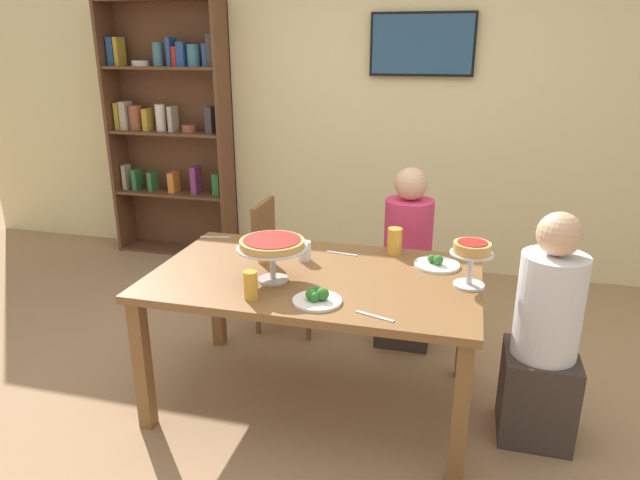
{
  "coord_description": "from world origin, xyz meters",
  "views": [
    {
      "loc": [
        0.7,
        -2.58,
        1.84
      ],
      "look_at": [
        0.0,
        0.1,
        0.89
      ],
      "focal_mm": 31.9,
      "sensor_mm": 36.0,
      "label": 1
    }
  ],
  "objects_px": {
    "beer_glass_amber_tall": "(251,285)",
    "personal_pizza_stand": "(471,254)",
    "beer_glass_amber_spare": "(265,249)",
    "television": "(422,44)",
    "cutlery_knife_near": "(215,237)",
    "dining_table": "(315,289)",
    "deep_dish_pizza_stand": "(272,246)",
    "diner_head_east": "(544,346)",
    "salad_plate_near_diner": "(437,264)",
    "chair_far_left": "(280,258)",
    "salad_plate_far_diner": "(317,298)",
    "cutlery_fork_far": "(375,316)",
    "cutlery_fork_near": "(342,253)",
    "diner_far_right": "(406,270)",
    "water_glass_clear_near": "(304,251)",
    "beer_glass_amber_short": "(395,241)",
    "bookshelf": "(170,127)"
  },
  "relations": [
    {
      "from": "beer_glass_amber_tall",
      "to": "personal_pizza_stand",
      "type": "bearing_deg",
      "value": 22.86
    },
    {
      "from": "beer_glass_amber_spare",
      "to": "personal_pizza_stand",
      "type": "bearing_deg",
      "value": -2.96
    },
    {
      "from": "television",
      "to": "cutlery_knife_near",
      "type": "height_order",
      "value": "television"
    },
    {
      "from": "dining_table",
      "to": "deep_dish_pizza_stand",
      "type": "distance_m",
      "value": 0.34
    },
    {
      "from": "diner_head_east",
      "to": "beer_glass_amber_spare",
      "type": "xyz_separation_m",
      "value": [
        -1.43,
        0.1,
        0.32
      ]
    },
    {
      "from": "television",
      "to": "salad_plate_near_diner",
      "type": "bearing_deg",
      "value": -80.7
    },
    {
      "from": "chair_far_left",
      "to": "beer_glass_amber_tall",
      "type": "relative_size",
      "value": 6.43
    },
    {
      "from": "salad_plate_far_diner",
      "to": "cutlery_fork_far",
      "type": "height_order",
      "value": "salad_plate_far_diner"
    },
    {
      "from": "personal_pizza_stand",
      "to": "beer_glass_amber_spare",
      "type": "bearing_deg",
      "value": 177.04
    },
    {
      "from": "beer_glass_amber_tall",
      "to": "cutlery_fork_near",
      "type": "xyz_separation_m",
      "value": [
        0.27,
        0.69,
        -0.07
      ]
    },
    {
      "from": "television",
      "to": "diner_head_east",
      "type": "distance_m",
      "value": 2.65
    },
    {
      "from": "personal_pizza_stand",
      "to": "salad_plate_near_diner",
      "type": "height_order",
      "value": "personal_pizza_stand"
    },
    {
      "from": "dining_table",
      "to": "personal_pizza_stand",
      "type": "bearing_deg",
      "value": 3.26
    },
    {
      "from": "beer_glass_amber_tall",
      "to": "cutlery_knife_near",
      "type": "xyz_separation_m",
      "value": [
        -0.53,
        0.77,
        -0.07
      ]
    },
    {
      "from": "television",
      "to": "personal_pizza_stand",
      "type": "xyz_separation_m",
      "value": [
        0.47,
        -2.06,
        -0.94
      ]
    },
    {
      "from": "chair_far_left",
      "to": "salad_plate_near_diner",
      "type": "xyz_separation_m",
      "value": [
        1.05,
        -0.54,
        0.27
      ]
    },
    {
      "from": "deep_dish_pizza_stand",
      "to": "salad_plate_far_diner",
      "type": "distance_m",
      "value": 0.37
    },
    {
      "from": "beer_glass_amber_tall",
      "to": "cutlery_knife_near",
      "type": "bearing_deg",
      "value": 124.61
    },
    {
      "from": "dining_table",
      "to": "diner_far_right",
      "type": "bearing_deg",
      "value": 64.33
    },
    {
      "from": "dining_table",
      "to": "television",
      "type": "height_order",
      "value": "television"
    },
    {
      "from": "television",
      "to": "beer_glass_amber_tall",
      "type": "distance_m",
      "value": 2.73
    },
    {
      "from": "cutlery_fork_near",
      "to": "cutlery_knife_near",
      "type": "distance_m",
      "value": 0.81
    },
    {
      "from": "diner_far_right",
      "to": "television",
      "type": "bearing_deg",
      "value": -175.85
    },
    {
      "from": "beer_glass_amber_spare",
      "to": "water_glass_clear_near",
      "type": "bearing_deg",
      "value": 21.21
    },
    {
      "from": "water_glass_clear_near",
      "to": "dining_table",
      "type": "bearing_deg",
      "value": -58.78
    },
    {
      "from": "salad_plate_far_diner",
      "to": "cutlery_knife_near",
      "type": "bearing_deg",
      "value": 138.74
    },
    {
      "from": "salad_plate_far_diner",
      "to": "beer_glass_amber_tall",
      "type": "bearing_deg",
      "value": -172.27
    },
    {
      "from": "cutlery_fork_near",
      "to": "chair_far_left",
      "type": "bearing_deg",
      "value": -34.1
    },
    {
      "from": "personal_pizza_stand",
      "to": "beer_glass_amber_spare",
      "type": "height_order",
      "value": "personal_pizza_stand"
    },
    {
      "from": "beer_glass_amber_short",
      "to": "water_glass_clear_near",
      "type": "bearing_deg",
      "value": -153.21
    },
    {
      "from": "water_glass_clear_near",
      "to": "bookshelf",
      "type": "bearing_deg",
      "value": 133.98
    },
    {
      "from": "salad_plate_near_diner",
      "to": "cutlery_fork_near",
      "type": "xyz_separation_m",
      "value": [
        -0.52,
        0.06,
        -0.01
      ]
    },
    {
      "from": "dining_table",
      "to": "personal_pizza_stand",
      "type": "relative_size",
      "value": 7.32
    },
    {
      "from": "chair_far_left",
      "to": "salad_plate_far_diner",
      "type": "xyz_separation_m",
      "value": [
        0.56,
        -1.13,
        0.28
      ]
    },
    {
      "from": "beer_glass_amber_tall",
      "to": "dining_table",
      "type": "bearing_deg",
      "value": 60.56
    },
    {
      "from": "diner_head_east",
      "to": "beer_glass_amber_short",
      "type": "xyz_separation_m",
      "value": [
        -0.78,
        0.41,
        0.32
      ]
    },
    {
      "from": "dining_table",
      "to": "salad_plate_near_diner",
      "type": "height_order",
      "value": "salad_plate_near_diner"
    },
    {
      "from": "personal_pizza_stand",
      "to": "cutlery_fork_far",
      "type": "xyz_separation_m",
      "value": [
        -0.38,
        -0.44,
        -0.16
      ]
    },
    {
      "from": "diner_head_east",
      "to": "cutlery_knife_near",
      "type": "relative_size",
      "value": 6.39
    },
    {
      "from": "diner_head_east",
      "to": "diner_far_right",
      "type": "distance_m",
      "value": 1.09
    },
    {
      "from": "chair_far_left",
      "to": "cutlery_knife_near",
      "type": "height_order",
      "value": "chair_far_left"
    },
    {
      "from": "diner_head_east",
      "to": "water_glass_clear_near",
      "type": "relative_size",
      "value": 10.83
    },
    {
      "from": "salad_plate_far_diner",
      "to": "cutlery_fork_far",
      "type": "relative_size",
      "value": 1.25
    },
    {
      "from": "bookshelf",
      "to": "diner_head_east",
      "type": "distance_m",
      "value": 3.69
    },
    {
      "from": "beer_glass_amber_short",
      "to": "cutlery_fork_near",
      "type": "bearing_deg",
      "value": -163.99
    },
    {
      "from": "personal_pizza_stand",
      "to": "beer_glass_amber_tall",
      "type": "distance_m",
      "value": 1.05
    },
    {
      "from": "diner_far_right",
      "to": "cutlery_knife_near",
      "type": "xyz_separation_m",
      "value": [
        -1.12,
        -0.39,
        0.25
      ]
    },
    {
      "from": "chair_far_left",
      "to": "cutlery_knife_near",
      "type": "distance_m",
      "value": 0.55
    },
    {
      "from": "bookshelf",
      "to": "salad_plate_near_diner",
      "type": "relative_size",
      "value": 9.23
    },
    {
      "from": "deep_dish_pizza_stand",
      "to": "beer_glass_amber_short",
      "type": "height_order",
      "value": "deep_dish_pizza_stand"
    }
  ]
}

